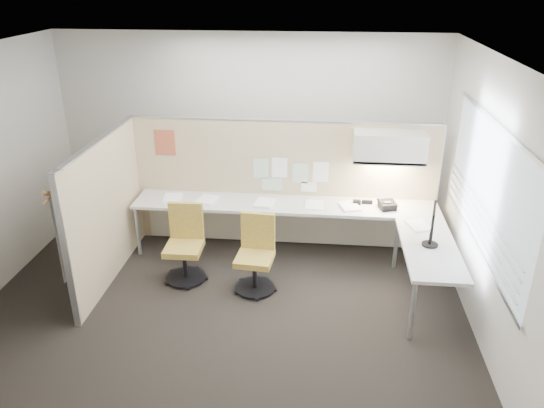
# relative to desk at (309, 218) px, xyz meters

# --- Properties ---
(floor) EXTENTS (5.50, 4.50, 0.01)m
(floor) POSITION_rel_desk_xyz_m (-0.93, -1.13, -0.61)
(floor) COLOR black
(floor) RESTS_ON ground
(ceiling) EXTENTS (5.50, 4.50, 0.01)m
(ceiling) POSITION_rel_desk_xyz_m (-0.93, -1.13, 2.20)
(ceiling) COLOR white
(ceiling) RESTS_ON wall_back
(wall_back) EXTENTS (5.50, 0.02, 2.80)m
(wall_back) POSITION_rel_desk_xyz_m (-0.93, 1.12, 0.80)
(wall_back) COLOR beige
(wall_back) RESTS_ON ground
(wall_front) EXTENTS (5.50, 0.02, 2.80)m
(wall_front) POSITION_rel_desk_xyz_m (-0.93, -3.38, 0.80)
(wall_front) COLOR beige
(wall_front) RESTS_ON ground
(wall_right) EXTENTS (0.02, 4.50, 2.80)m
(wall_right) POSITION_rel_desk_xyz_m (1.82, -1.13, 0.80)
(wall_right) COLOR beige
(wall_right) RESTS_ON ground
(window_pane) EXTENTS (0.01, 2.80, 1.30)m
(window_pane) POSITION_rel_desk_xyz_m (1.79, -1.13, 0.95)
(window_pane) COLOR #9DACB6
(window_pane) RESTS_ON wall_right
(partition_back) EXTENTS (4.10, 0.06, 1.75)m
(partition_back) POSITION_rel_desk_xyz_m (-0.38, 0.47, 0.27)
(partition_back) COLOR tan
(partition_back) RESTS_ON floor
(partition_left) EXTENTS (0.06, 2.20, 1.75)m
(partition_left) POSITION_rel_desk_xyz_m (-2.43, -0.63, 0.27)
(partition_left) COLOR tan
(partition_left) RESTS_ON floor
(desk) EXTENTS (4.00, 2.07, 0.73)m
(desk) POSITION_rel_desk_xyz_m (0.00, 0.00, 0.00)
(desk) COLOR beige
(desk) RESTS_ON floor
(overhead_bin) EXTENTS (0.90, 0.36, 0.38)m
(overhead_bin) POSITION_rel_desk_xyz_m (0.97, 0.26, 0.91)
(overhead_bin) COLOR beige
(overhead_bin) RESTS_ON partition_back
(task_light_strip) EXTENTS (0.60, 0.06, 0.02)m
(task_light_strip) POSITION_rel_desk_xyz_m (0.97, 0.26, 0.70)
(task_light_strip) COLOR #FFEABF
(task_light_strip) RESTS_ON overhead_bin
(pinned_papers) EXTENTS (1.01, 0.00, 0.47)m
(pinned_papers) POSITION_rel_desk_xyz_m (-0.30, 0.44, 0.43)
(pinned_papers) COLOR #8CBF8C
(pinned_papers) RESTS_ON partition_back
(poster) EXTENTS (0.28, 0.00, 0.35)m
(poster) POSITION_rel_desk_xyz_m (-1.98, 0.44, 0.82)
(poster) COLOR #FF5120
(poster) RESTS_ON partition_back
(chair_left) EXTENTS (0.50, 0.50, 0.94)m
(chair_left) POSITION_rel_desk_xyz_m (-1.50, -0.61, -0.16)
(chair_left) COLOR black
(chair_left) RESTS_ON floor
(chair_right) EXTENTS (0.48, 0.49, 0.91)m
(chair_right) POSITION_rel_desk_xyz_m (-0.60, -0.75, -0.17)
(chair_right) COLOR black
(chair_right) RESTS_ON floor
(monitor) EXTENTS (0.18, 0.43, 0.46)m
(monitor) POSITION_rel_desk_xyz_m (1.37, -0.85, 0.39)
(monitor) COLOR black
(monitor) RESTS_ON desk
(phone) EXTENTS (0.25, 0.24, 0.12)m
(phone) POSITION_rel_desk_xyz_m (0.99, 0.11, 0.18)
(phone) COLOR black
(phone) RESTS_ON desk
(stapler) EXTENTS (0.14, 0.04, 0.05)m
(stapler) POSITION_rel_desk_xyz_m (0.74, 0.24, 0.15)
(stapler) COLOR black
(stapler) RESTS_ON desk
(tape_dispenser) EXTENTS (0.10, 0.06, 0.06)m
(tape_dispenser) POSITION_rel_desk_xyz_m (0.61, 0.21, 0.16)
(tape_dispenser) COLOR black
(tape_dispenser) RESTS_ON desk
(coat_hook) EXTENTS (0.18, 0.41, 1.26)m
(coat_hook) POSITION_rel_desk_xyz_m (-2.51, -1.62, 0.83)
(coat_hook) COLOR silver
(coat_hook) RESTS_ON partition_left
(paper_stack_0) EXTENTS (0.27, 0.33, 0.03)m
(paper_stack_0) POSITION_rel_desk_xyz_m (-1.84, 0.14, 0.14)
(paper_stack_0) COLOR white
(paper_stack_0) RESTS_ON desk
(paper_stack_1) EXTENTS (0.29, 0.35, 0.02)m
(paper_stack_1) POSITION_rel_desk_xyz_m (-1.37, 0.15, 0.14)
(paper_stack_1) COLOR white
(paper_stack_1) RESTS_ON desk
(paper_stack_2) EXTENTS (0.27, 0.33, 0.04)m
(paper_stack_2) POSITION_rel_desk_xyz_m (-0.59, 0.07, 0.15)
(paper_stack_2) COLOR white
(paper_stack_2) RESTS_ON desk
(paper_stack_3) EXTENTS (0.24, 0.31, 0.02)m
(paper_stack_3) POSITION_rel_desk_xyz_m (0.05, 0.12, 0.14)
(paper_stack_3) COLOR white
(paper_stack_3) RESTS_ON desk
(paper_stack_4) EXTENTS (0.31, 0.35, 0.02)m
(paper_stack_4) POSITION_rel_desk_xyz_m (0.51, 0.11, 0.14)
(paper_stack_4) COLOR white
(paper_stack_4) RESTS_ON desk
(paper_stack_5) EXTENTS (0.31, 0.36, 0.02)m
(paper_stack_5) POSITION_rel_desk_xyz_m (1.32, -0.37, 0.14)
(paper_stack_5) COLOR white
(paper_stack_5) RESTS_ON desk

